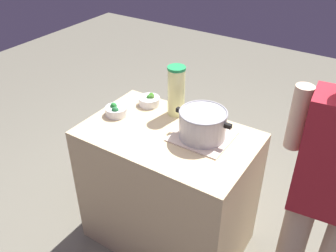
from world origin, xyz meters
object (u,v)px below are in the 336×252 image
object	(u,v)px
person_cook	(329,198)
broccoli_bowl_center	(116,111)
lemonade_pitcher	(176,91)
broccoli_bowl_front	(150,100)
cooking_pot	(203,124)

from	to	relation	value
person_cook	broccoli_bowl_center	bearing A→B (deg)	178.35
lemonade_pitcher	person_cook	bearing A→B (deg)	-14.72
broccoli_bowl_center	person_cook	xyz separation A→B (m)	(1.29, -0.04, -0.03)
broccoli_bowl_center	person_cook	size ratio (longest dim) A/B	0.09
broccoli_bowl_front	cooking_pot	bearing A→B (deg)	-17.31
lemonade_pitcher	broccoli_bowl_center	distance (m)	0.40
broccoli_bowl_front	person_cook	xyz separation A→B (m)	(1.19, -0.26, -0.03)
broccoli_bowl_center	person_cook	world-z (taller)	person_cook
cooking_pot	person_cook	distance (m)	0.74
cooking_pot	broccoli_bowl_center	bearing A→B (deg)	-172.24
cooking_pot	broccoli_bowl_front	xyz separation A→B (m)	(-0.47, 0.15, -0.06)
cooking_pot	person_cook	bearing A→B (deg)	-9.01
broccoli_bowl_front	person_cook	world-z (taller)	person_cook
broccoli_bowl_front	person_cook	bearing A→B (deg)	-12.34
cooking_pot	person_cook	xyz separation A→B (m)	(0.72, -0.11, -0.09)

